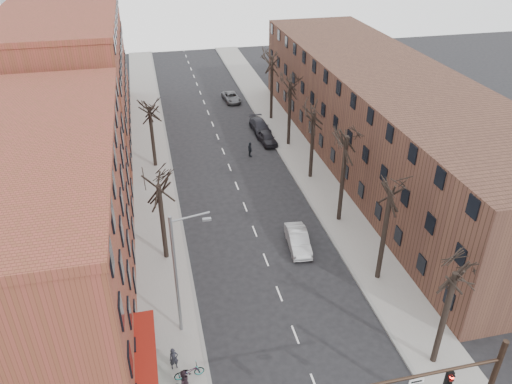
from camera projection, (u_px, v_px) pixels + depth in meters
sidewalk_left at (151, 162)px, 53.60m from camera, size 4.00×90.00×0.15m
sidewalk_right at (294, 148)px, 56.68m from camera, size 4.00×90.00×0.15m
building_left_near at (31, 230)px, 32.27m from camera, size 12.00×26.00×12.00m
building_left_far at (69, 79)px, 56.09m from camera, size 12.00×28.00×14.00m
building_right at (384, 117)px, 51.51m from camera, size 12.00×50.00×10.00m
tree_right_a at (433, 362)px, 30.63m from camera, size 5.20×5.20×10.00m
tree_right_b at (377, 278)px, 37.34m from camera, size 5.20×5.20×10.80m
tree_right_c at (338, 220)px, 44.05m from camera, size 5.20×5.20×11.60m
tree_right_d at (310, 178)px, 50.76m from camera, size 5.20×5.20×10.00m
tree_right_e at (288, 145)px, 57.48m from camera, size 5.20×5.20×10.80m
tree_right_f at (271, 119)px, 64.19m from camera, size 5.20×5.20×11.60m
tree_left_a at (167, 258)px, 39.46m from camera, size 5.20×5.20×9.50m
tree_left_b at (156, 166)px, 52.88m from camera, size 5.20×5.20×9.50m
streetlight at (178, 271)px, 30.30m from camera, size 2.45×0.22×9.03m
silver_sedan at (298, 240)px, 40.28m from camera, size 1.94×4.54×1.46m
parked_car_near at (267, 138)px, 57.50m from camera, size 2.01×4.13×1.36m
parked_car_mid at (260, 126)px, 60.46m from camera, size 2.09×4.77×1.36m
parked_car_far at (231, 97)px, 69.45m from camera, size 2.39×4.45×1.19m
pedestrian_a at (174, 359)px, 29.68m from camera, size 0.62×0.48×1.53m
pedestrian_b at (183, 382)px, 28.14m from camera, size 0.99×0.87×1.70m
pedestrian_crossing at (250, 150)px, 54.46m from camera, size 0.59×1.05×1.69m
bicycle at (189, 371)px, 29.24m from camera, size 1.85×0.81×0.95m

